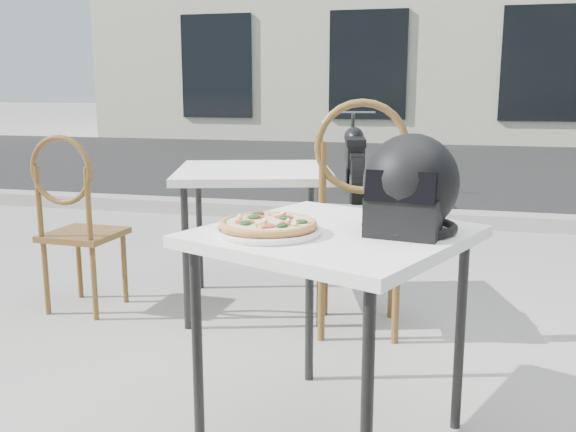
% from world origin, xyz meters
% --- Properties ---
extents(ground, '(80.00, 80.00, 0.00)m').
position_xyz_m(ground, '(0.00, 0.00, 0.00)').
color(ground, '#989590').
rests_on(ground, ground).
extents(street_asphalt, '(30.00, 8.00, 0.00)m').
position_xyz_m(street_asphalt, '(0.00, 7.00, 0.00)').
color(street_asphalt, black).
rests_on(street_asphalt, ground).
extents(curb, '(30.00, 0.25, 0.12)m').
position_xyz_m(curb, '(0.00, 3.00, 0.06)').
color(curb, gray).
rests_on(curb, ground).
extents(cafe_table_main, '(0.99, 0.99, 0.72)m').
position_xyz_m(cafe_table_main, '(-0.32, -0.57, 0.65)').
color(cafe_table_main, white).
rests_on(cafe_table_main, ground).
extents(plate, '(0.43, 0.43, 0.02)m').
position_xyz_m(plate, '(-0.51, -0.67, 0.73)').
color(plate, white).
rests_on(plate, cafe_table_main).
extents(pizza, '(0.39, 0.39, 0.04)m').
position_xyz_m(pizza, '(-0.51, -0.67, 0.75)').
color(pizza, '#CC8C4A').
rests_on(pizza, plate).
extents(helmet, '(0.35, 0.36, 0.31)m').
position_xyz_m(helmet, '(-0.09, -0.53, 0.85)').
color(helmet, black).
rests_on(helmet, cafe_table_main).
extents(cafe_chair_main, '(0.48, 0.48, 1.11)m').
position_xyz_m(cafe_chair_main, '(-0.36, 0.36, 0.62)').
color(cafe_chair_main, brown).
rests_on(cafe_chair_main, ground).
extents(cafe_table_side, '(0.97, 0.97, 0.75)m').
position_xyz_m(cafe_table_side, '(-0.96, 0.64, 0.68)').
color(cafe_table_side, white).
rests_on(cafe_table_side, ground).
extents(cafe_chair_side, '(0.37, 0.37, 0.94)m').
position_xyz_m(cafe_chair_side, '(-1.82, 0.31, 0.52)').
color(cafe_chair_side, brown).
rests_on(cafe_chair_side, ground).
extents(motorcycle, '(0.54, 1.81, 0.90)m').
position_xyz_m(motorcycle, '(-0.92, 3.97, 0.40)').
color(motorcycle, black).
rests_on(motorcycle, street_asphalt).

